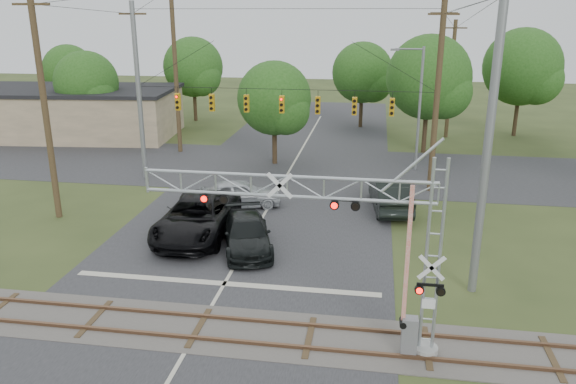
% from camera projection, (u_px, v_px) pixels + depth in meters
% --- Properties ---
extents(ground, '(160.00, 160.00, 0.00)m').
position_uv_depth(ground, '(180.00, 361.00, 18.25)').
color(ground, '#313E1C').
rests_on(ground, ground).
extents(road_main, '(14.00, 90.00, 0.02)m').
position_uv_depth(road_main, '(248.00, 242.00, 27.65)').
color(road_main, '#2A292C').
rests_on(road_main, ground).
extents(road_cross, '(90.00, 12.00, 0.02)m').
position_uv_depth(road_cross, '(291.00, 168.00, 40.80)').
color(road_cross, '#2A292C').
rests_on(road_cross, ground).
extents(railroad_track, '(90.00, 3.20, 0.17)m').
position_uv_depth(railroad_track, '(199.00, 328.00, 20.12)').
color(railroad_track, '#4D4843').
rests_on(railroad_track, ground).
extents(crossing_gantry, '(9.78, 0.86, 6.73)m').
position_uv_depth(crossing_gantry, '(342.00, 234.00, 17.77)').
color(crossing_gantry, gray).
rests_on(crossing_gantry, ground).
extents(traffic_signal_span, '(19.34, 0.36, 11.50)m').
position_uv_depth(traffic_signal_span, '(296.00, 98.00, 35.18)').
color(traffic_signal_span, gray).
rests_on(traffic_signal_span, ground).
extents(pickup_black, '(3.42, 7.16, 1.97)m').
position_uv_depth(pickup_black, '(197.00, 217.00, 28.23)').
color(pickup_black, black).
rests_on(pickup_black, ground).
extents(car_dark, '(3.62, 5.68, 1.53)m').
position_uv_depth(car_dark, '(247.00, 234.00, 26.68)').
color(car_dark, black).
rests_on(car_dark, ground).
extents(sedan_silver, '(5.06, 3.13, 1.61)m').
position_uv_depth(sedan_silver, '(240.00, 193.00, 32.48)').
color(sedan_silver, '#ADB1B4').
rests_on(sedan_silver, ground).
extents(suv_dark, '(2.60, 5.71, 1.82)m').
position_uv_depth(suv_dark, '(390.00, 194.00, 31.98)').
color(suv_dark, black).
rests_on(suv_dark, ground).
extents(commercial_building, '(19.28, 11.17, 4.31)m').
position_uv_depth(commercial_building, '(72.00, 112.00, 50.63)').
color(commercial_building, '#87775A').
rests_on(commercial_building, ground).
extents(streetlight, '(2.30, 0.24, 8.62)m').
position_uv_depth(streetlight, '(417.00, 103.00, 38.79)').
color(streetlight, gray).
rests_on(streetlight, ground).
extents(utility_poles, '(25.42, 30.33, 13.17)m').
position_uv_depth(utility_poles, '(315.00, 88.00, 36.85)').
color(utility_poles, '#3E301D').
rests_on(utility_poles, ground).
extents(treeline, '(56.32, 26.76, 10.01)m').
position_uv_depth(treeline, '(357.00, 77.00, 46.47)').
color(treeline, '#362818').
rests_on(treeline, ground).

